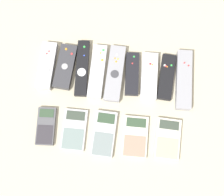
% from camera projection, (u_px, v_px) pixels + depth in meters
% --- Properties ---
extents(ground_plane, '(3.00, 3.00, 0.00)m').
position_uv_depth(ground_plane, '(111.00, 108.00, 1.10)').
color(ground_plane, '#B2A88E').
extents(remote_0, '(0.05, 0.18, 0.03)m').
position_uv_depth(remote_0, '(47.00, 66.00, 1.12)').
color(remote_0, '#B7B7BC').
rests_on(remote_0, ground_plane).
extents(remote_1, '(0.07, 0.17, 0.03)m').
position_uv_depth(remote_1, '(65.00, 67.00, 1.12)').
color(remote_1, '#333338').
rests_on(remote_1, ground_plane).
extents(remote_2, '(0.06, 0.21, 0.02)m').
position_uv_depth(remote_2, '(82.00, 68.00, 1.12)').
color(remote_2, black).
rests_on(remote_2, ground_plane).
extents(remote_3, '(0.05, 0.20, 0.03)m').
position_uv_depth(remote_3, '(97.00, 72.00, 1.12)').
color(remote_3, '#B7B7BC').
rests_on(remote_3, ground_plane).
extents(remote_4, '(0.06, 0.21, 0.03)m').
position_uv_depth(remote_4, '(115.00, 74.00, 1.11)').
color(remote_4, gray).
rests_on(remote_4, ground_plane).
extents(remote_5, '(0.06, 0.16, 0.02)m').
position_uv_depth(remote_5, '(132.00, 74.00, 1.12)').
color(remote_5, black).
rests_on(remote_5, ground_plane).
extents(remote_6, '(0.06, 0.17, 0.03)m').
position_uv_depth(remote_6, '(149.00, 76.00, 1.11)').
color(remote_6, silver).
rests_on(remote_6, ground_plane).
extents(remote_7, '(0.06, 0.17, 0.02)m').
position_uv_depth(remote_7, '(167.00, 77.00, 1.11)').
color(remote_7, black).
rests_on(remote_7, ground_plane).
extents(remote_8, '(0.06, 0.22, 0.03)m').
position_uv_depth(remote_8, '(184.00, 80.00, 1.11)').
color(remote_8, gray).
rests_on(remote_8, ground_plane).
extents(calculator_0, '(0.07, 0.13, 0.02)m').
position_uv_depth(calculator_0, '(46.00, 126.00, 1.07)').
color(calculator_0, '#4C4C51').
rests_on(calculator_0, ground_plane).
extents(calculator_1, '(0.08, 0.14, 0.01)m').
position_uv_depth(calculator_1, '(74.00, 130.00, 1.07)').
color(calculator_1, '#B2B2B7').
rests_on(calculator_1, ground_plane).
extents(calculator_2, '(0.08, 0.16, 0.02)m').
position_uv_depth(calculator_2, '(104.00, 134.00, 1.06)').
color(calculator_2, '#B2B2B7').
rests_on(calculator_2, ground_plane).
extents(calculator_3, '(0.09, 0.14, 0.01)m').
position_uv_depth(calculator_3, '(135.00, 137.00, 1.06)').
color(calculator_3, beige).
rests_on(calculator_3, ground_plane).
extents(calculator_4, '(0.09, 0.14, 0.02)m').
position_uv_depth(calculator_4, '(168.00, 139.00, 1.06)').
color(calculator_4, beige).
rests_on(calculator_4, ground_plane).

